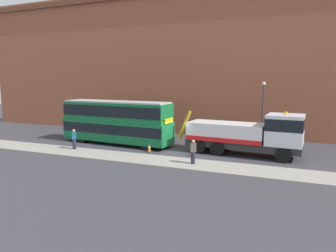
# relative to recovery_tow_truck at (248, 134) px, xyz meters

# --- Properties ---
(ground_plane) EXTENTS (120.00, 120.00, 0.00)m
(ground_plane) POSITION_rel_recovery_tow_truck_xyz_m (-5.80, -0.31, -1.76)
(ground_plane) COLOR #38383D
(near_kerb) EXTENTS (60.00, 2.80, 0.15)m
(near_kerb) POSITION_rel_recovery_tow_truck_xyz_m (-5.80, -4.51, -1.68)
(near_kerb) COLOR gray
(near_kerb) RESTS_ON ground_plane
(building_facade) EXTENTS (60.00, 1.50, 16.00)m
(building_facade) POSITION_rel_recovery_tow_truck_xyz_m (-5.80, 8.05, 6.31)
(building_facade) COLOR #935138
(building_facade) RESTS_ON ground_plane
(recovery_tow_truck) EXTENTS (10.23, 3.38, 3.67)m
(recovery_tow_truck) POSITION_rel_recovery_tow_truck_xyz_m (0.00, 0.00, 0.00)
(recovery_tow_truck) COLOR #2D2D2D
(recovery_tow_truck) RESTS_ON ground_plane
(double_decker_bus) EXTENTS (11.18, 3.46, 4.06)m
(double_decker_bus) POSITION_rel_recovery_tow_truck_xyz_m (-12.11, 0.04, 0.47)
(double_decker_bus) COLOR #146B38
(double_decker_bus) RESTS_ON ground_plane
(pedestrian_onlooker) EXTENTS (0.41, 0.47, 1.71)m
(pedestrian_onlooker) POSITION_rel_recovery_tow_truck_xyz_m (-13.95, -3.80, -0.77)
(pedestrian_onlooker) COLOR #232333
(pedestrian_onlooker) RESTS_ON near_kerb
(pedestrian_bystander) EXTENTS (0.48, 0.43, 1.71)m
(pedestrian_bystander) POSITION_rel_recovery_tow_truck_xyz_m (-3.17, -4.50, -0.77)
(pedestrian_bystander) COLOR #232333
(pedestrian_bystander) RESTS_ON near_kerb
(traffic_cone_near_bus) EXTENTS (0.36, 0.36, 0.72)m
(traffic_cone_near_bus) POSITION_rel_recovery_tow_truck_xyz_m (-7.82, -1.86, -1.42)
(traffic_cone_near_bus) COLOR orange
(traffic_cone_near_bus) RESTS_ON ground_plane
(traffic_cone_midway) EXTENTS (0.36, 0.36, 0.72)m
(traffic_cone_midway) POSITION_rel_recovery_tow_truck_xyz_m (-4.08, -1.78, -1.42)
(traffic_cone_midway) COLOR orange
(traffic_cone_midway) RESTS_ON ground_plane
(street_lamp) EXTENTS (0.36, 0.36, 5.83)m
(street_lamp) POSITION_rel_recovery_tow_truck_xyz_m (0.57, 5.86, 1.71)
(street_lamp) COLOR #38383D
(street_lamp) RESTS_ON ground_plane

